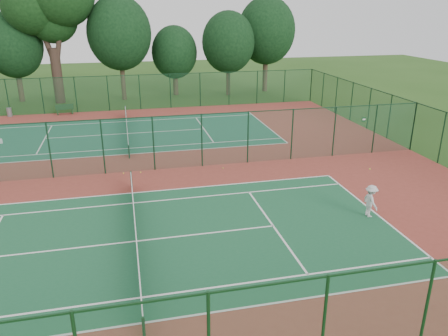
{
  "coord_description": "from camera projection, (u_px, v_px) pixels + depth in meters",
  "views": [
    {
      "loc": [
        -0.03,
        -26.48,
        9.8
      ],
      "look_at": [
        4.95,
        -4.9,
        1.6
      ],
      "focal_mm": 35.0,
      "sensor_mm": 36.0,
      "label": 1
    }
  ],
  "objects": [
    {
      "name": "fence_east",
      "position": [
        413.0,
        126.0,
        31.21
      ],
      "size": [
        0.09,
        36.0,
        3.5
      ],
      "rotation": [
        0.0,
        0.0,
        1.57
      ],
      "color": "#184926",
      "rests_on": "ground"
    },
    {
      "name": "stray_ball_c",
      "position": [
        123.0,
        173.0,
        27.21
      ],
      "size": [
        0.07,
        0.07,
        0.07
      ],
      "primitive_type": "sphere",
      "color": "yellow",
      "rests_on": "red_pad"
    },
    {
      "name": "bench",
      "position": [
        65.0,
        109.0,
        42.03
      ],
      "size": [
        1.72,
        0.77,
        1.02
      ],
      "rotation": [
        0.0,
        0.0,
        0.18
      ],
      "color": "#133619",
      "rests_on": "red_pad"
    },
    {
      "name": "stray_ball_a",
      "position": [
        141.0,
        172.0,
        27.36
      ],
      "size": [
        0.07,
        0.07,
        0.07
      ],
      "primitive_type": "sphere",
      "color": "yellow",
      "rests_on": "red_pad"
    },
    {
      "name": "big_tree",
      "position": [
        49.0,
        3.0,
        44.14
      ],
      "size": [
        9.3,
        6.8,
        14.28
      ],
      "color": "#36241D",
      "rests_on": "ground"
    },
    {
      "name": "fence_north",
      "position": [
        124.0,
        93.0,
        43.44
      ],
      "size": [
        40.0,
        0.09,
        3.5
      ],
      "color": "#174628",
      "rests_on": "ground"
    },
    {
      "name": "court_far",
      "position": [
        127.0,
        134.0,
        35.83
      ],
      "size": [
        23.77,
        10.97,
        0.01
      ],
      "primitive_type": "cube",
      "color": "#1D5B3F",
      "rests_on": "red_pad"
    },
    {
      "name": "tennis_net_far",
      "position": [
        127.0,
        127.0,
        35.64
      ],
      "size": [
        0.1,
        12.9,
        0.97
      ],
      "color": "#12331F",
      "rests_on": "ground"
    },
    {
      "name": "trash_bin",
      "position": [
        9.0,
        112.0,
        41.28
      ],
      "size": [
        0.47,
        0.47,
        0.83
      ],
      "primitive_type": "cylinder",
      "rotation": [
        0.0,
        0.0,
        0.01
      ],
      "color": "gray",
      "rests_on": "red_pad"
    },
    {
      "name": "fence_divider",
      "position": [
        128.0,
        145.0,
        27.0
      ],
      "size": [
        40.0,
        0.09,
        3.5
      ],
      "color": "#184A31",
      "rests_on": "ground"
    },
    {
      "name": "ground",
      "position": [
        131.0,
        172.0,
        27.61
      ],
      "size": [
        120.0,
        120.0,
        0.0
      ],
      "primitive_type": "plane",
      "color": "#2A5019",
      "rests_on": "ground"
    },
    {
      "name": "evergreen_row",
      "position": [
        129.0,
        98.0,
        49.87
      ],
      "size": [
        39.0,
        5.0,
        12.0
      ],
      "primitive_type": null,
      "color": "black",
      "rests_on": "ground"
    },
    {
      "name": "court_near",
      "position": [
        136.0,
        241.0,
        19.38
      ],
      "size": [
        23.77,
        10.97,
        0.01
      ],
      "primitive_type": "cube",
      "color": "#1C5835",
      "rests_on": "red_pad"
    },
    {
      "name": "red_pad",
      "position": [
        131.0,
        172.0,
        27.61
      ],
      "size": [
        40.0,
        36.0,
        0.01
      ],
      "primitive_type": "cube",
      "color": "maroon",
      "rests_on": "ground"
    },
    {
      "name": "tennis_net_near",
      "position": [
        136.0,
        231.0,
        19.2
      ],
      "size": [
        0.1,
        12.9,
        0.97
      ],
      "color": "#123319",
      "rests_on": "ground"
    },
    {
      "name": "stray_ball_b",
      "position": [
        223.0,
        168.0,
        28.1
      ],
      "size": [
        0.07,
        0.07,
        0.07
      ],
      "primitive_type": "sphere",
      "color": "#B1CD2F",
      "rests_on": "red_pad"
    },
    {
      "name": "player_near",
      "position": [
        371.0,
        201.0,
        21.42
      ],
      "size": [
        0.64,
        1.08,
        1.65
      ],
      "primitive_type": "imported",
      "rotation": [
        0.0,
        0.0,
        1.59
      ],
      "color": "silver",
      "rests_on": "court_near"
    }
  ]
}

